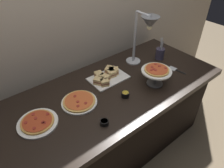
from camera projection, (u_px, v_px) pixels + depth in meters
name	position (u px, v px, depth m)	size (l,w,h in m)	color
ground_plane	(114.00, 144.00, 2.13)	(8.00, 8.00, 0.00)	brown
back_wall	(77.00, 18.00, 1.71)	(4.40, 0.04, 2.40)	#B7A893
buffet_table	(114.00, 119.00, 1.90)	(1.90, 0.84, 0.76)	black
heat_lamp	(147.00, 28.00, 1.68)	(0.15, 0.30, 0.50)	#B7BABF
pizza_plate_front	(79.00, 102.00, 1.52)	(0.27, 0.27, 0.03)	white
pizza_plate_center	(38.00, 122.00, 1.36)	(0.27, 0.27, 0.03)	white
pizza_plate_raised_stand	(156.00, 72.00, 1.64)	(0.24, 0.24, 0.15)	#595B60
sandwich_platter	(107.00, 76.00, 1.75)	(0.33, 0.22, 0.06)	white
sauce_cup_near	(104.00, 122.00, 1.35)	(0.06, 0.06, 0.03)	black
sauce_cup_far	(125.00, 94.00, 1.57)	(0.06, 0.06, 0.04)	black
utensil_holder	(160.00, 53.00, 2.00)	(0.08, 0.08, 0.23)	#383347
serving_spatula	(176.00, 70.00, 1.87)	(0.06, 0.17, 0.01)	#B7BABF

